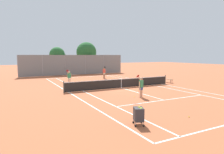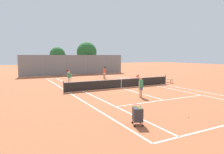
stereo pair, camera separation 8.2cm
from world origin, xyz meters
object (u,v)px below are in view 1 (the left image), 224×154
object	(u,v)px
loose_tennis_ball_3	(134,97)
loose_tennis_ball_0	(189,117)
player_near_side	(141,86)
loose_tennis_ball_2	(159,84)
ball_cart	(139,114)
loose_tennis_ball_1	(64,82)
tree_behind_left	(58,55)
tree_behind_right	(87,53)
player_far_right	(104,72)
player_far_left	(69,77)
loose_tennis_ball_4	(138,90)
tennis_net	(121,83)
courtside_bench	(168,79)

from	to	relation	value
loose_tennis_ball_3	loose_tennis_ball_0	bearing A→B (deg)	-93.56
player_near_side	loose_tennis_ball_2	world-z (taller)	player_near_side
ball_cart	loose_tennis_ball_1	size ratio (longest dim) A/B	14.58
ball_cart	tree_behind_left	xyz separation A→B (m)	(2.29, 27.15, 2.83)
loose_tennis_ball_1	tree_behind_right	world-z (taller)	tree_behind_right
player_far_right	loose_tennis_ball_0	world-z (taller)	player_far_right
player_far_left	loose_tennis_ball_4	bearing A→B (deg)	-53.48
tennis_net	loose_tennis_ball_3	xyz separation A→B (m)	(-1.36, -4.41, -0.48)
tennis_net	loose_tennis_ball_4	bearing A→B (deg)	-72.43
loose_tennis_ball_1	loose_tennis_ball_2	distance (m)	11.57
player_near_side	player_far_left	xyz separation A→B (m)	(-3.22, 9.27, 0.00)
player_far_right	courtside_bench	world-z (taller)	player_far_right
ball_cart	loose_tennis_ball_4	world-z (taller)	ball_cart
player_far_left	tree_behind_left	bearing A→B (deg)	82.55
player_near_side	tree_behind_left	xyz separation A→B (m)	(-1.55, 22.02, 2.43)
player_near_side	loose_tennis_ball_2	size ratio (longest dim) A/B	26.88
tennis_net	loose_tennis_ball_1	distance (m)	8.14
tennis_net	courtside_bench	xyz separation A→B (m)	(7.14, 0.88, -0.10)
ball_cart	loose_tennis_ball_3	bearing A→B (deg)	57.79
player_near_side	loose_tennis_ball_3	xyz separation A→B (m)	(-0.37, 0.38, -0.89)
player_near_side	loose_tennis_ball_0	xyz separation A→B (m)	(-0.73, -5.43, -0.89)
courtside_bench	loose_tennis_ball_3	bearing A→B (deg)	-148.10
loose_tennis_ball_0	loose_tennis_ball_4	xyz separation A→B (m)	(2.39, 8.11, 0.00)
loose_tennis_ball_1	loose_tennis_ball_0	bearing A→B (deg)	-81.67
tree_behind_left	player_near_side	bearing A→B (deg)	-85.97
ball_cart	player_near_side	bearing A→B (deg)	53.14
loose_tennis_ball_1	tree_behind_left	distance (m)	10.95
loose_tennis_ball_0	courtside_bench	bearing A→B (deg)	51.40
player_far_left	tree_behind_left	distance (m)	13.09
ball_cart	loose_tennis_ball_2	bearing A→B (deg)	45.37
loose_tennis_ball_0	loose_tennis_ball_3	bearing A→B (deg)	86.44
tree_behind_right	tree_behind_left	bearing A→B (deg)	-168.05
loose_tennis_ball_1	tree_behind_right	distance (m)	14.18
loose_tennis_ball_1	loose_tennis_ball_3	bearing A→B (deg)	-75.79
tennis_net	loose_tennis_ball_4	xyz separation A→B (m)	(0.67, -2.11, -0.48)
loose_tennis_ball_0	tree_behind_left	distance (m)	27.66
tree_behind_right	loose_tennis_ball_2	bearing A→B (deg)	-83.63
tennis_net	loose_tennis_ball_4	size ratio (longest dim) A/B	181.82
ball_cart	player_near_side	size ratio (longest dim) A/B	0.54
player_near_side	ball_cart	bearing A→B (deg)	-126.86
player_near_side	player_far_right	distance (m)	13.48
courtside_bench	tree_behind_left	xyz separation A→B (m)	(-9.68, 16.35, 2.95)
loose_tennis_ball_1	player_far_right	bearing A→B (deg)	12.73
loose_tennis_ball_4	tree_behind_left	xyz separation A→B (m)	(-3.21, 19.34, 3.33)
player_far_left	loose_tennis_ball_3	world-z (taller)	player_far_left
loose_tennis_ball_0	loose_tennis_ball_4	size ratio (longest dim) A/B	1.00
player_far_left	loose_tennis_ball_0	distance (m)	14.93
player_far_right	loose_tennis_ball_3	size ratio (longest dim) A/B	26.88
player_far_left	courtside_bench	xyz separation A→B (m)	(11.35, -3.60, -0.52)
ball_cart	player_far_left	distance (m)	14.42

